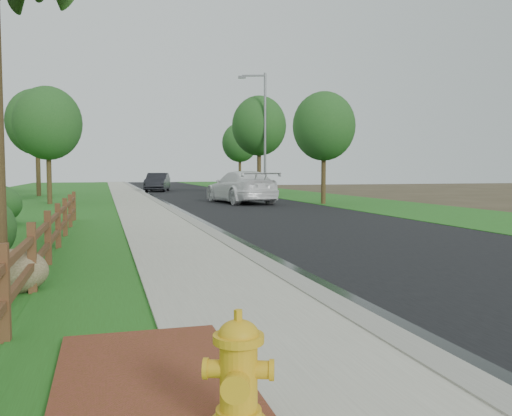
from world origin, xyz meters
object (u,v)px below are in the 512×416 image
object	(u,v)px
white_suv	(241,187)
streetlight	(263,127)
dark_car_mid	(241,184)
fire_hydrant	(238,375)
ranch_fence	(54,229)

from	to	relation	value
white_suv	streetlight	world-z (taller)	streetlight
white_suv	dark_car_mid	size ratio (longest dim) A/B	1.23
streetlight	fire_hydrant	bearing A→B (deg)	-106.71
ranch_fence	dark_car_mid	world-z (taller)	dark_car_mid
ranch_fence	dark_car_mid	xyz separation A→B (m)	(10.80, 26.58, 0.26)
ranch_fence	streetlight	world-z (taller)	streetlight
white_suv	dark_car_mid	xyz separation A→B (m)	(2.28, 9.04, -0.04)
fire_hydrant	streetlight	size ratio (longest dim) A/B	0.09
dark_car_mid	streetlight	xyz separation A→B (m)	(1.50, -0.62, 4.17)
dark_car_mid	streetlight	world-z (taller)	streetlight
ranch_fence	streetlight	size ratio (longest dim) A/B	1.90
dark_car_mid	streetlight	bearing A→B (deg)	142.31
fire_hydrant	white_suv	xyz separation A→B (m)	(6.62, 26.21, 0.44)
fire_hydrant	dark_car_mid	size ratio (longest dim) A/B	0.16
fire_hydrant	dark_car_mid	xyz separation A→B (m)	(8.90, 35.25, 0.40)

